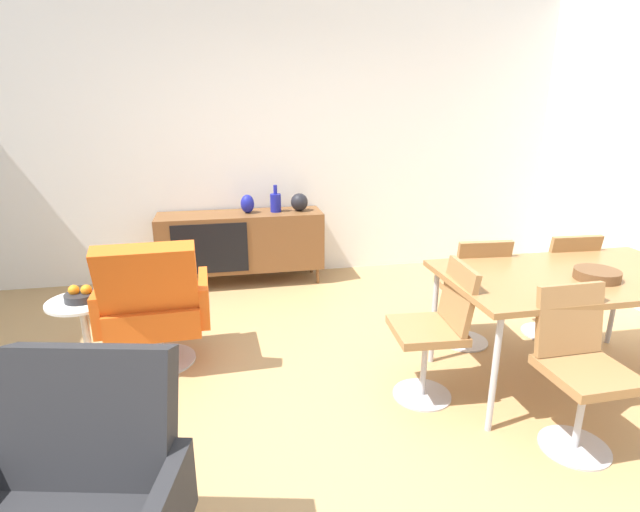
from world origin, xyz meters
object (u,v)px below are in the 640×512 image
Objects in this scene: dining_table at (573,280)px; vase_cobalt at (276,202)px; vase_sculptural_dark at (247,204)px; lounge_chair_red at (154,304)px; dining_chair_near_window at (437,327)px; vase_ceramic_small at (299,202)px; side_table_round at (86,328)px; dining_chair_front_left at (580,364)px; fruit_bowl at (81,295)px; armchair_black_shell at (74,505)px; dining_chair_back_left at (473,287)px; dining_chair_back_right at (558,281)px; wooden_bowl_on_table at (597,275)px; sideboard at (241,241)px.

vase_cobalt is at bearing 125.07° from dining_table.
lounge_chair_red reaches higher than vase_sculptural_dark.
vase_cobalt is at bearing 107.16° from dining_chair_near_window.
vase_ceramic_small reaches higher than side_table_round.
vase_cobalt is 3.10m from dining_chair_front_left.
fruit_bowl is at bearing -137.63° from vase_ceramic_small.
armchair_black_shell is 1.81m from side_table_round.
dining_chair_front_left is (0.00, -1.12, 0.00)m from dining_chair_back_left.
vase_sculptural_dark is at bearing 142.37° from dining_chair_back_right.
wooden_bowl_on_table is at bearing -50.88° from vase_sculptural_dark.
side_table_round is at bearing -127.36° from vase_sculptural_dark.
sideboard is 3.37m from armchair_black_shell.
vase_sculptural_dark is 0.21× the size of dining_chair_front_left.
sideboard is 0.70m from vase_ceramic_small.
wooden_bowl_on_table is 0.30× the size of dining_chair_back_left.
fruit_bowl is (-3.39, 0.16, 0.09)m from dining_chair_back_right.
dining_chair_back_right is at bearing -36.64° from sideboard.
dining_chair_back_left is 1.00× the size of dining_chair_near_window.
fruit_bowl is at bearing 176.52° from dining_chair_back_left.
wooden_bowl_on_table is at bearing -14.97° from side_table_round.
wooden_bowl_on_table is at bearing -112.72° from dining_chair_back_right.
dining_chair_back_right is at bearing -2.76° from fruit_bowl.
vase_ceramic_small is at bearing 51.59° from lounge_chair_red.
sideboard is at bearing 54.50° from side_table_round.
vase_sculptural_dark is at bearing 118.21° from dining_chair_front_left.
dining_chair_front_left is at bearing -60.54° from sideboard.
vase_ceramic_small is at bearing 42.37° from fruit_bowl.
wooden_bowl_on_table is at bearing -6.36° from dining_chair_near_window.
dining_chair_front_left is (-0.70, -1.12, 0.00)m from dining_chair_back_right.
dining_chair_back_left is 2.80m from armchair_black_shell.
sideboard is 2.33m from dining_chair_back_left.
dining_chair_front_left is 2.57m from lounge_chair_red.
dining_chair_near_window is at bearing -78.44° from vase_ceramic_small.
dining_table is 3.13m from fruit_bowl.
lounge_chair_red is 1.82× the size of side_table_round.
fruit_bowl is (0.00, 0.00, 0.23)m from side_table_round.
dining_chair_near_window is at bearing 173.64° from wooden_bowl_on_table.
armchair_black_shell is at bearing -103.39° from vase_sculptural_dark.
side_table_round is 0.23m from fruit_bowl.
vase_ceramic_small reaches higher than dining_chair_back_right.
armchair_black_shell is at bearing -168.30° from dining_chair_front_left.
wooden_bowl_on_table is at bearing -16.92° from lounge_chair_red.
vase_cobalt is at bearing 124.88° from wooden_bowl_on_table.
wooden_bowl_on_table is 1.01m from dining_chair_near_window.
wooden_bowl_on_table is 3.25m from side_table_round.
armchair_black_shell is (-0.71, -3.30, 0.03)m from sideboard.
fruit_bowl is (-3.04, 0.72, -0.14)m from dining_table.
lounge_chair_red is at bearing -122.69° from vase_cobalt.
vase_sculptural_dark is 1.76m from lounge_chair_red.
vase_ceramic_small is (0.51, 0.00, -0.00)m from vase_sculptural_dark.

